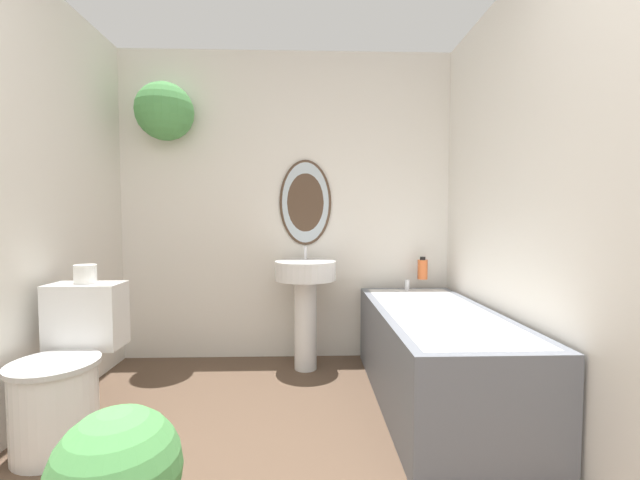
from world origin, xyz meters
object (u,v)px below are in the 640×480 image
at_px(shampoo_bottle, 423,269).
at_px(pedestal_sink, 305,292).
at_px(toilet_paper_roll, 85,274).
at_px(bathtub, 435,354).
at_px(toilet, 66,376).

bearing_deg(shampoo_bottle, pedestal_sink, -170.67).
distance_m(pedestal_sink, toilet_paper_roll, 1.39).
bearing_deg(pedestal_sink, toilet_paper_roll, -148.67).
height_order(bathtub, shampoo_bottle, shampoo_bottle).
height_order(bathtub, toilet_paper_roll, toilet_paper_roll).
bearing_deg(pedestal_sink, toilet, -142.23).
xyz_separation_m(pedestal_sink, bathtub, (0.78, -0.56, -0.28)).
distance_m(bathtub, toilet_paper_roll, 2.02).
height_order(toilet, pedestal_sink, pedestal_sink).
bearing_deg(toilet_paper_roll, pedestal_sink, 31.33).
xyz_separation_m(pedestal_sink, shampoo_bottle, (0.90, 0.15, 0.15)).
bearing_deg(shampoo_bottle, toilet_paper_roll, -157.45).
bearing_deg(pedestal_sink, bathtub, -35.91).
height_order(pedestal_sink, shampoo_bottle, pedestal_sink).
relative_size(toilet, shampoo_bottle, 4.36).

